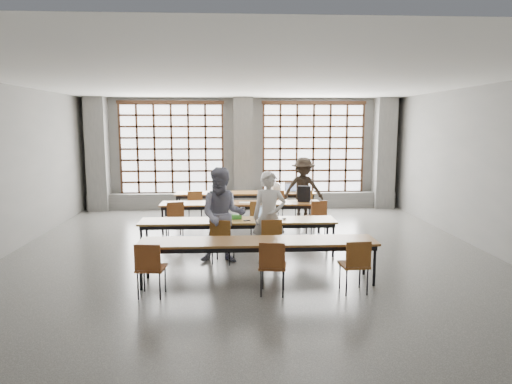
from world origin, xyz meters
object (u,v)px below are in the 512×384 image
chair_back_left (195,203)px  student_male (269,217)px  student_back (303,189)px  red_pouch (151,265)px  chair_mid_left (175,216)px  chair_near_right (356,261)px  student_female (223,215)px  mouse (284,219)px  plastic_bag (276,187)px  chair_near_left (150,264)px  chair_front_right (270,236)px  desk_row_a (245,195)px  phone (247,220)px  desk_row_d (258,244)px  laptop_back (291,189)px  green_box (236,217)px  desk_row_b (241,205)px  chair_near_mid (272,262)px  chair_back_mid (276,202)px  laptop_front (265,216)px  chair_mid_centre (258,215)px  desk_row_c (238,223)px  backpack (304,194)px  chair_mid_right (317,214)px  chair_front_left (222,237)px  chair_back_right (304,202)px

chair_back_left → student_male: bearing=-64.8°
student_back → red_pouch: bearing=-123.7°
chair_mid_left → chair_near_right: bearing=-48.9°
student_female → mouse: size_ratio=18.95×
plastic_bag → chair_near_left: bearing=-112.4°
chair_front_right → mouse: 0.73m
desk_row_a → phone: 3.91m
desk_row_d → laptop_back: bearing=77.1°
chair_back_left → student_male: (1.74, -3.68, 0.35)m
green_box → red_pouch: size_ratio=1.25×
student_male → green_box: bearing=137.3°
chair_front_right → chair_near_left: bearing=-139.9°
desk_row_b → mouse: (0.85, -2.12, 0.08)m
desk_row_a → desk_row_d: size_ratio=1.00×
chair_mid_left → laptop_back: size_ratio=2.35×
chair_near_right → phone: chair_near_right is taller
chair_near_right → chair_near_mid: bearing=180.0°
chair_back_mid → red_pouch: (-2.46, -5.42, -0.04)m
desk_row_d → laptop_front: bearing=82.3°
chair_mid_centre → student_male: size_ratio=0.50×
chair_back_left → chair_mid_left: size_ratio=1.00×
chair_mid_left → chair_near_mid: 4.28m
red_pouch → chair_near_left: bearing=-95.4°
student_female → desk_row_c: bearing=60.7°
laptop_front → backpack: (1.14, 2.04, 0.14)m
chair_back_mid → student_female: student_female is taller
student_male → chair_mid_right: bearing=55.3°
chair_near_right → backpack: backpack is taller
chair_mid_right → chair_front_left: (-2.23, -2.10, 0.00)m
desk_row_a → chair_mid_centre: (0.24, -2.34, -0.13)m
chair_mid_left → chair_mid_right: 3.39m
mouse → chair_front_right: bearing=-119.1°
chair_near_left → chair_near_mid: bearing=0.0°
desk_row_a → green_box: (-0.31, -3.73, 0.11)m
chair_mid_left → student_back: 3.83m
student_female → backpack: (2.00, 2.65, 0.00)m
desk_row_a → green_box: green_box is taller
backpack → student_female: bearing=-114.7°
chair_mid_left → red_pouch: (0.09, -3.71, -0.04)m
student_female → student_back: (2.16, 3.81, -0.05)m
chair_mid_centre → red_pouch: bearing=-116.9°
chair_front_left → chair_mid_centre: bearing=68.7°
desk_row_d → chair_back_right: size_ratio=4.55×
chair_back_right → chair_front_right: size_ratio=1.00×
chair_back_right → chair_front_left: same height
desk_row_d → chair_back_mid: size_ratio=4.55×
student_female → chair_near_mid: bearing=-64.4°
phone → backpack: 2.72m
student_male → backpack: size_ratio=4.44×
chair_front_right → chair_front_left: bearing=179.9°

